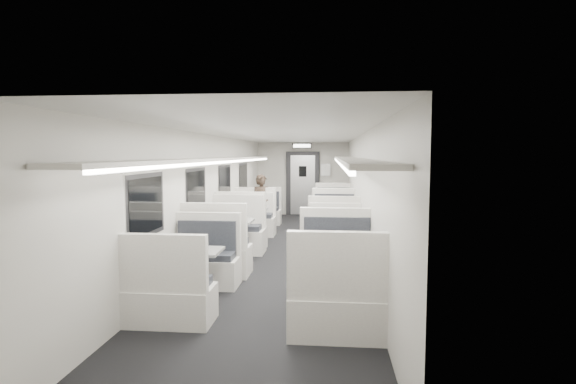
% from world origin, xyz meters
% --- Properties ---
extents(room, '(3.24, 12.24, 2.64)m').
position_xyz_m(room, '(0.00, 0.00, 1.20)').
color(room, black).
rests_on(room, ground).
extents(booth_left_a, '(0.98, 1.98, 1.06)m').
position_xyz_m(booth_left_a, '(-1.00, 3.15, 0.35)').
color(booth_left_a, silver).
rests_on(booth_left_a, room).
extents(booth_left_b, '(1.09, 2.21, 1.18)m').
position_xyz_m(booth_left_b, '(-1.00, 1.28, 0.40)').
color(booth_left_b, silver).
rests_on(booth_left_b, room).
extents(booth_left_c, '(1.14, 2.31, 1.24)m').
position_xyz_m(booth_left_c, '(-1.00, -0.73, 0.41)').
color(booth_left_c, silver).
rests_on(booth_left_c, room).
extents(booth_left_d, '(1.02, 2.08, 1.11)m').
position_xyz_m(booth_left_d, '(-1.00, -2.98, 0.37)').
color(booth_left_d, silver).
rests_on(booth_left_d, room).
extents(booth_right_a, '(1.08, 2.18, 1.17)m').
position_xyz_m(booth_right_a, '(1.00, 3.46, 0.39)').
color(booth_right_a, silver).
rests_on(booth_right_a, room).
extents(booth_right_b, '(1.08, 2.19, 1.17)m').
position_xyz_m(booth_right_b, '(1.00, 1.23, 0.39)').
color(booth_right_b, silver).
rests_on(booth_right_b, room).
extents(booth_right_c, '(0.99, 2.00, 1.07)m').
position_xyz_m(booth_right_c, '(1.00, -1.05, 0.36)').
color(booth_right_c, silver).
rests_on(booth_right_c, room).
extents(booth_right_d, '(1.11, 2.26, 1.21)m').
position_xyz_m(booth_right_d, '(1.00, -3.10, 0.40)').
color(booth_right_d, silver).
rests_on(booth_right_d, room).
extents(passenger, '(0.65, 0.55, 1.51)m').
position_xyz_m(passenger, '(-0.80, 2.26, 0.75)').
color(passenger, black).
rests_on(passenger, room).
extents(window_a, '(0.02, 1.18, 0.84)m').
position_xyz_m(window_a, '(-1.49, 3.40, 1.35)').
color(window_a, black).
rests_on(window_a, room).
extents(window_b, '(0.02, 1.18, 0.84)m').
position_xyz_m(window_b, '(-1.49, 1.20, 1.35)').
color(window_b, black).
rests_on(window_b, room).
extents(window_c, '(0.02, 1.18, 0.84)m').
position_xyz_m(window_c, '(-1.49, -1.00, 1.35)').
color(window_c, black).
rests_on(window_c, room).
extents(window_d, '(0.02, 1.18, 0.84)m').
position_xyz_m(window_d, '(-1.49, -3.20, 1.35)').
color(window_d, black).
rests_on(window_d, room).
extents(luggage_rack_left, '(0.46, 10.40, 0.09)m').
position_xyz_m(luggage_rack_left, '(-1.24, -0.30, 1.92)').
color(luggage_rack_left, silver).
rests_on(luggage_rack_left, room).
extents(luggage_rack_right, '(0.46, 10.40, 0.09)m').
position_xyz_m(luggage_rack_right, '(1.24, -0.30, 1.92)').
color(luggage_rack_right, silver).
rests_on(luggage_rack_right, room).
extents(vestibule_door, '(1.10, 0.13, 2.10)m').
position_xyz_m(vestibule_door, '(0.00, 5.93, 1.04)').
color(vestibule_door, black).
rests_on(vestibule_door, room).
extents(exit_sign, '(0.62, 0.12, 0.16)m').
position_xyz_m(exit_sign, '(0.00, 5.44, 2.28)').
color(exit_sign, black).
rests_on(exit_sign, room).
extents(wall_notice, '(0.32, 0.02, 0.40)m').
position_xyz_m(wall_notice, '(0.75, 5.92, 1.50)').
color(wall_notice, white).
rests_on(wall_notice, room).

